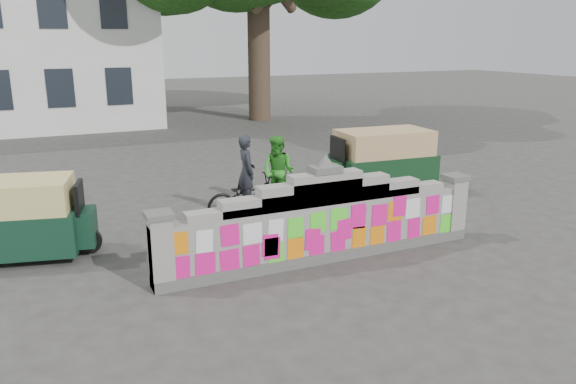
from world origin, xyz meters
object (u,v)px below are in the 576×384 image
cyclist_rider (247,182)px  pedestrian (278,172)px  rickshaw_right (381,161)px  cyclist_bike (247,197)px  rickshaw_left (16,218)px

cyclist_rider → pedestrian: 1.11m
rickshaw_right → cyclist_bike: bearing=11.7°
pedestrian → rickshaw_left: size_ratio=0.62×
cyclist_rider → rickshaw_left: 4.82m
rickshaw_left → rickshaw_right: rickshaw_right is taller
cyclist_bike → rickshaw_right: (4.01, 0.54, 0.38)m
cyclist_bike → cyclist_rider: bearing=0.0°
pedestrian → rickshaw_right: (3.01, 0.07, -0.00)m
rickshaw_left → rickshaw_right: (8.80, 1.10, 0.09)m
cyclist_rider → rickshaw_right: 4.05m
cyclist_bike → pedestrian: (1.00, 0.48, 0.39)m
cyclist_bike → pedestrian: 1.18m
cyclist_rider → rickshaw_right: (4.01, 0.54, 0.04)m
pedestrian → rickshaw_right: bearing=52.0°
cyclist_bike → rickshaw_right: size_ratio=0.61×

